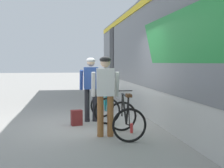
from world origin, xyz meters
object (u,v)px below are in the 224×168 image
backpack_on_platform (77,118)px  cyclist_far_in_blue (91,83)px  cyclist_near_in_white (105,89)px  train_car (205,50)px  bicycle_near_black (125,118)px  bicycle_far_teal (105,106)px  water_bottle_near_the_bikes (132,128)px

backpack_on_platform → cyclist_far_in_blue: bearing=36.8°
cyclist_near_in_white → backpack_on_platform: cyclist_near_in_white is taller
train_car → bicycle_near_black: (-2.56, -1.46, -1.56)m
train_car → backpack_on_platform: bearing=-177.8°
bicycle_far_teal → water_bottle_near_the_bikes: size_ratio=4.77×
bicycle_near_black → bicycle_far_teal: size_ratio=1.02×
cyclist_near_in_white → bicycle_near_black: size_ratio=1.60×
bicycle_far_teal → train_car: bearing=-7.6°
bicycle_near_black → water_bottle_near_the_bikes: 0.46m
train_car → bicycle_far_teal: train_car is taller
cyclist_near_in_white → bicycle_far_teal: bearing=82.6°
bicycle_near_black → bicycle_far_teal: (-0.21, 1.83, 0.00)m
train_car → bicycle_near_black: 3.34m
train_car → water_bottle_near_the_bikes: size_ratio=87.13×
bicycle_near_black → backpack_on_platform: size_ratio=2.76×
train_car → bicycle_near_black: bearing=-150.3°
cyclist_near_in_white → cyclist_far_in_blue: size_ratio=1.00×
bicycle_far_teal → cyclist_near_in_white: bearing=-97.4°
cyclist_near_in_white → bicycle_far_teal: (0.23, 1.75, -0.65)m
cyclist_far_in_blue → train_car: bearing=-5.9°
cyclist_far_in_blue → bicycle_near_black: (0.59, -1.79, -0.65)m
backpack_on_platform → water_bottle_near_the_bikes: backpack_on_platform is taller
backpack_on_platform → bicycle_far_teal: bearing=21.2°
cyclist_near_in_white → backpack_on_platform: size_ratio=4.40×
cyclist_near_in_white → water_bottle_near_the_bikes: size_ratio=7.80×
cyclist_near_in_white → bicycle_near_black: 0.79m
train_car → water_bottle_near_the_bikes: 3.21m
cyclist_far_in_blue → bicycle_near_black: cyclist_far_in_blue is taller
train_car → bicycle_far_teal: 3.20m
water_bottle_near_the_bikes → bicycle_far_teal: bearing=105.2°
cyclist_far_in_blue → bicycle_near_black: size_ratio=1.60×
train_car → cyclist_far_in_blue: train_car is taller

